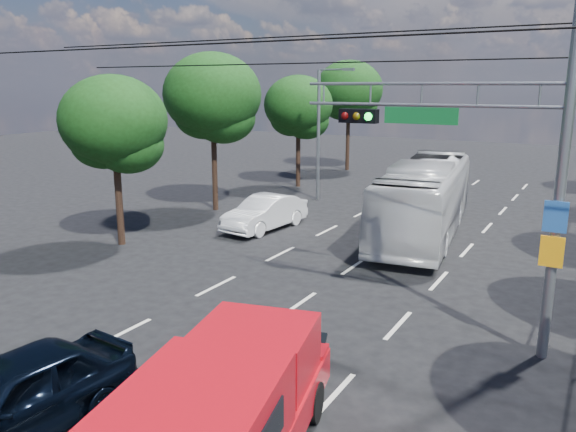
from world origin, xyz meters
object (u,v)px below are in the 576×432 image
Objects in this scene: signal_mast at (507,130)px; red_pickup at (228,410)px; navy_hatchback at (13,397)px; white_bus at (425,198)px; white_van at (265,213)px.

signal_mast reaches higher than red_pickup.
red_pickup is at bearing 19.99° from navy_hatchback.
white_bus is (2.25, 17.55, 0.80)m from navy_hatchback.
white_bus is (-4.46, 9.49, -3.67)m from signal_mast.
signal_mast is 1.55× the size of red_pickup.
navy_hatchback is 17.71m from white_bus.
white_bus reaches higher than navy_hatchback.
white_bus is at bearing 95.88° from red_pickup.
navy_hatchback reaches higher than white_van.
red_pickup is at bearing -92.06° from white_bus.
signal_mast is 13.58m from white_van.
navy_hatchback is 0.40× the size of white_bus.
white_bus reaches higher than red_pickup.
white_van is at bearing 109.87° from navy_hatchback.
red_pickup is 4.11m from navy_hatchback.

